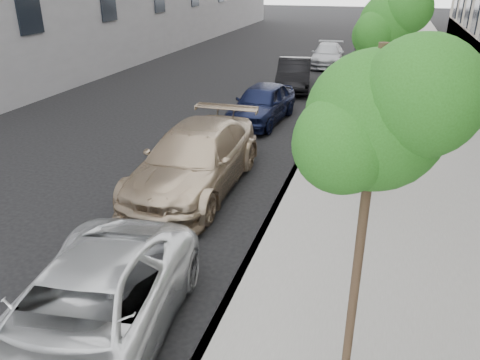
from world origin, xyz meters
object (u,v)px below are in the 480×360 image
at_px(tree_near, 378,121).
at_px(sedan_blue, 262,103).
at_px(tree_far, 391,13).
at_px(sedan_rear, 327,55).
at_px(tree_mid, 390,23).
at_px(sedan_black, 294,74).
at_px(suv, 195,159).
at_px(minivan, 85,316).

height_order(tree_near, sedan_blue, tree_near).
distance_m(tree_far, sedan_blue, 5.33).
bearing_deg(sedan_rear, tree_far, -75.50).
relative_size(sedan_blue, sedan_rear, 0.95).
relative_size(tree_mid, sedan_blue, 1.16).
xyz_separation_m(tree_near, tree_far, (-0.00, 13.00, 0.01)).
distance_m(tree_near, sedan_black, 18.32).
bearing_deg(sedan_blue, suv, -85.85).
bearing_deg(sedan_blue, tree_far, 18.70).
height_order(minivan, sedan_black, sedan_black).
height_order(tree_mid, suv, tree_mid).
bearing_deg(sedan_black, tree_mid, -78.42).
bearing_deg(sedan_rear, minivan, -92.79).
distance_m(minivan, sedan_rear, 24.16).
xyz_separation_m(suv, sedan_rear, (0.98, 18.36, -0.16)).
bearing_deg(sedan_black, tree_near, -85.52).
xyz_separation_m(tree_far, sedan_rear, (-3.33, 11.18, -3.24)).
bearing_deg(minivan, tree_mid, 53.26).
bearing_deg(sedan_black, sedan_blue, -99.74).
xyz_separation_m(minivan, sedan_blue, (-0.55, 12.00, 0.02)).
bearing_deg(sedan_blue, tree_mid, -47.50).
xyz_separation_m(tree_far, sedan_blue, (-4.17, -0.99, -3.17)).
xyz_separation_m(suv, sedan_black, (0.25, 11.77, -0.09)).
bearing_deg(tree_near, sedan_rear, 97.84).
relative_size(tree_far, sedan_rear, 1.03).
height_order(tree_far, sedan_black, tree_far).
bearing_deg(tree_near, tree_mid, 90.00).
distance_m(tree_near, sedan_rear, 24.62).
bearing_deg(tree_far, sedan_rear, 106.58).
bearing_deg(minivan, tree_far, 66.86).
relative_size(tree_far, sedan_blue, 1.09).
relative_size(tree_mid, sedan_black, 1.12).
height_order(suv, sedan_blue, suv).
xyz_separation_m(suv, sedan_blue, (0.13, 6.20, -0.09)).
height_order(minivan, sedan_blue, sedan_blue).
bearing_deg(sedan_rear, sedan_black, -98.35).
distance_m(sedan_blue, sedan_black, 5.58).
distance_m(tree_near, tree_far, 13.00).
bearing_deg(sedan_rear, tree_mid, -81.42).
height_order(sedan_black, sedan_rear, sedan_black).
bearing_deg(sedan_black, minivan, -97.10).
xyz_separation_m(sedan_blue, sedan_black, (0.12, 5.58, 0.00)).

